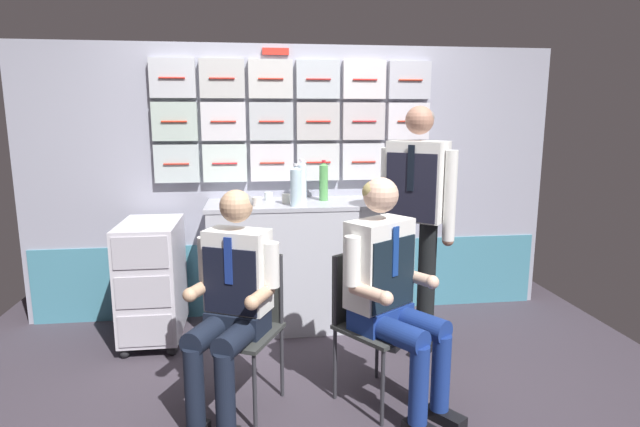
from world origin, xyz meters
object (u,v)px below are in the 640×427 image
object	(u,v)px
folding_chair_right	(368,309)
espresso_cup_small	(374,194)
service_trolley	(152,278)
water_bottle_tall	(296,186)
folding_chair_left	(246,312)
crew_member_left	(231,297)
crew_member_standing	(416,209)
crew_member_right	(390,284)
snack_banana	(383,200)

from	to	relation	value
folding_chair_right	espresso_cup_small	bearing A→B (deg)	75.50
service_trolley	water_bottle_tall	size ratio (longest dim) A/B	2.86
folding_chair_left	espresso_cup_small	xyz separation A→B (m)	(1.00, 1.13, 0.48)
crew_member_left	crew_member_standing	world-z (taller)	crew_member_standing
service_trolley	folding_chair_left	distance (m)	1.12
service_trolley	crew_member_right	xyz separation A→B (m)	(1.46, -1.05, 0.24)
snack_banana	service_trolley	bearing A→B (deg)	-177.72
folding_chair_right	crew_member_standing	world-z (taller)	crew_member_standing
folding_chair_left	water_bottle_tall	bearing A→B (deg)	67.49
crew_member_left	water_bottle_tall	distance (m)	1.19
folding_chair_right	snack_banana	xyz separation A→B (m)	(0.33, 0.99, 0.47)
folding_chair_left	water_bottle_tall	world-z (taller)	water_bottle_tall
folding_chair_left	crew_member_left	size ratio (longest dim) A/B	0.69
crew_member_left	crew_member_standing	xyz separation A→B (m)	(1.21, 0.66, 0.32)
crew_member_left	espresso_cup_small	world-z (taller)	crew_member_left
folding_chair_left	crew_member_right	xyz separation A→B (m)	(0.78, -0.17, 0.19)
water_bottle_tall	snack_banana	world-z (taller)	water_bottle_tall
espresso_cup_small	snack_banana	size ratio (longest dim) A/B	0.44
crew_member_standing	water_bottle_tall	world-z (taller)	crew_member_standing
crew_member_right	water_bottle_tall	xyz separation A→B (m)	(-0.43, 1.03, 0.40)
service_trolley	snack_banana	world-z (taller)	snack_banana
crew_member_right	espresso_cup_small	xyz separation A→B (m)	(0.21, 1.30, 0.29)
water_bottle_tall	espresso_cup_small	bearing A→B (deg)	22.64
crew_member_standing	espresso_cup_small	world-z (taller)	crew_member_standing
service_trolley	espresso_cup_small	world-z (taller)	espresso_cup_small
snack_banana	espresso_cup_small	bearing A→B (deg)	99.56
snack_banana	crew_member_left	bearing A→B (deg)	-134.88
folding_chair_left	crew_member_right	distance (m)	0.82
folding_chair_right	service_trolley	bearing A→B (deg)	146.01
service_trolley	crew_member_standing	bearing A→B (deg)	-11.69
crew_member_standing	crew_member_left	bearing A→B (deg)	-151.45
folding_chair_right	crew_member_right	size ratio (longest dim) A/B	0.66
service_trolley	crew_member_standing	xyz separation A→B (m)	(1.81, -0.38, 0.53)
crew_member_right	water_bottle_tall	distance (m)	1.19
espresso_cup_small	snack_banana	distance (m)	0.18
crew_member_left	snack_banana	world-z (taller)	crew_member_left
crew_member_left	crew_member_standing	bearing A→B (deg)	28.55
folding_chair_right	crew_member_standing	size ratio (longest dim) A/B	0.51
water_bottle_tall	snack_banana	bearing A→B (deg)	7.65
water_bottle_tall	folding_chair_right	bearing A→B (deg)	-69.62
service_trolley	crew_member_left	xyz separation A→B (m)	(0.61, -1.03, 0.20)
service_trolley	snack_banana	bearing A→B (deg)	2.28
crew_member_right	crew_member_standing	bearing A→B (deg)	62.47
crew_member_right	espresso_cup_small	bearing A→B (deg)	80.74
folding_chair_left	water_bottle_tall	distance (m)	1.11
crew_member_right	snack_banana	xyz separation A→B (m)	(0.24, 1.12, 0.28)
crew_member_standing	espresso_cup_small	size ratio (longest dim) A/B	22.19
folding_chair_right	water_bottle_tall	bearing A→B (deg)	110.38
folding_chair_left	folding_chair_right	world-z (taller)	same
crew_member_right	water_bottle_tall	world-z (taller)	crew_member_right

